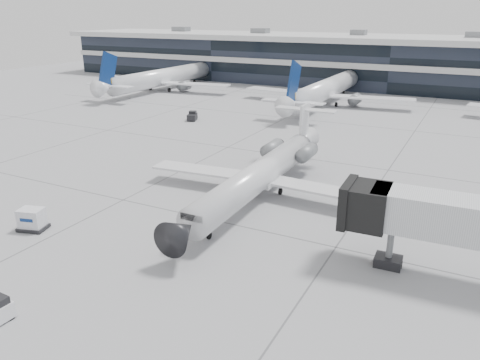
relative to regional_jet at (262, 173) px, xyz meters
The scene contains 8 objects.
ground 7.26m from the regional_jet, 97.17° to the right, with size 220.00×220.00×0.00m, color #959598.
terminal 75.22m from the regional_jet, 90.66° to the left, with size 170.00×22.00×10.00m, color black.
bg_jet_left 66.54m from the regional_jet, 133.60° to the left, with size 32.00×40.00×9.60m, color white, non-canonical shape.
bg_jet_center 49.02m from the regional_jet, 100.42° to the left, with size 32.00×40.00×9.60m, color white, non-canonical shape.
regional_jet is the anchor object (origin of this frame).
cargo_uld 19.88m from the regional_jet, 131.23° to the right, with size 2.45×2.08×1.72m.
traffic_cone 3.10m from the regional_jet, 156.90° to the right, with size 0.46×0.46×0.56m.
far_tug 33.95m from the regional_jet, 133.79° to the left, with size 2.01×2.54×1.41m.
Camera 1 is at (17.75, -30.40, 16.25)m, focal length 35.00 mm.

